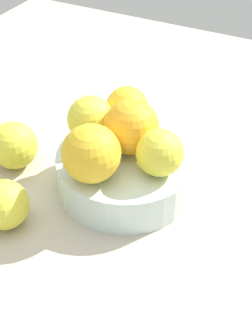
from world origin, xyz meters
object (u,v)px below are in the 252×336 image
at_px(fruit_bowl, 126,172).
at_px(orange_loose_0, 14,145).
at_px(orange_in_bowl_1, 132,127).
at_px(orange_loose_1, 4,205).
at_px(orange_in_bowl_3, 91,119).
at_px(orange_in_bowl_0, 160,153).
at_px(orange_in_bowl_2, 91,154).
at_px(orange_in_bowl_4, 127,108).

bearing_deg(fruit_bowl, orange_loose_0, 10.45).
relative_size(orange_in_bowl_1, orange_loose_1, 1.16).
height_order(orange_in_bowl_1, orange_in_bowl_3, orange_in_bowl_1).
xyz_separation_m(orange_in_bowl_0, orange_in_bowl_2, (0.07, 0.05, 0.01)).
distance_m(orange_in_bowl_0, orange_in_bowl_3, 0.11).
relative_size(orange_loose_0, orange_loose_1, 1.09).
relative_size(orange_in_bowl_0, orange_loose_1, 0.95).
bearing_deg(orange_loose_1, orange_in_bowl_3, -106.46).
height_order(orange_loose_0, orange_loose_1, orange_loose_0).
bearing_deg(orange_loose_0, orange_in_bowl_3, -157.39).
relative_size(fruit_bowl, orange_loose_1, 2.96).
distance_m(orange_in_bowl_1, orange_in_bowl_3, 0.06).
xyz_separation_m(fruit_bowl, orange_loose_0, (0.17, 0.03, 0.01)).
distance_m(fruit_bowl, orange_in_bowl_3, 0.09).
bearing_deg(orange_loose_1, orange_in_bowl_4, -110.31).
bearing_deg(orange_in_bowl_0, orange_loose_1, 38.33).
distance_m(fruit_bowl, orange_in_bowl_0, 0.08).
xyz_separation_m(orange_in_bowl_4, orange_loose_1, (0.07, 0.20, -0.05)).
relative_size(orange_in_bowl_3, orange_loose_1, 1.01).
relative_size(orange_in_bowl_2, orange_loose_0, 1.06).
height_order(orange_in_bowl_2, orange_loose_1, orange_in_bowl_2).
relative_size(fruit_bowl, orange_loose_0, 2.72).
xyz_separation_m(orange_in_bowl_1, orange_in_bowl_4, (0.03, -0.05, -0.01)).
xyz_separation_m(orange_in_bowl_3, orange_loose_0, (0.10, 0.04, -0.05)).
distance_m(orange_in_bowl_3, orange_in_bowl_4, 0.06).
distance_m(orange_in_bowl_1, orange_loose_1, 0.19).
height_order(orange_in_bowl_1, orange_loose_0, orange_in_bowl_1).
distance_m(orange_in_bowl_2, orange_loose_1, 0.13).
bearing_deg(orange_loose_0, orange_in_bowl_0, -174.54).
distance_m(fruit_bowl, orange_in_bowl_2, 0.09).
distance_m(orange_in_bowl_3, orange_loose_0, 0.12).
bearing_deg(fruit_bowl, orange_loose_1, 52.05).
bearing_deg(orange_in_bowl_4, orange_loose_0, 35.00).
relative_size(orange_in_bowl_0, orange_loose_0, 0.87).
bearing_deg(orange_in_bowl_2, orange_in_bowl_1, -104.82).
bearing_deg(orange_loose_0, orange_in_bowl_1, -164.63).
relative_size(orange_in_bowl_3, orange_loose_0, 0.93).
bearing_deg(orange_in_bowl_2, orange_in_bowl_3, -59.12).
xyz_separation_m(orange_in_bowl_4, orange_loose_0, (0.13, 0.09, -0.05)).
distance_m(orange_in_bowl_0, orange_in_bowl_1, 0.06).
relative_size(fruit_bowl, orange_in_bowl_2, 2.56).
distance_m(orange_in_bowl_0, orange_loose_0, 0.22).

